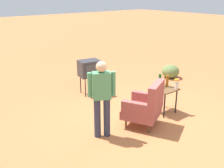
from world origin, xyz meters
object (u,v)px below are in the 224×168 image
Objects in this scene: side_table at (164,92)px; flower_vase at (177,83)px; bottle_wine_green at (160,80)px; tv_on_stand at (89,69)px; armchair at (146,106)px; person_standing at (102,95)px; bottle_tall_amber at (167,81)px; soda_can_red at (162,85)px.

side_table is 0.39m from flower_vase.
side_table is 0.32m from bottle_wine_green.
side_table is 2.37m from tv_on_stand.
flower_vase is at bearing 114.36° from bottle_wine_green.
person_standing is (1.04, -0.26, 0.44)m from armchair.
flower_vase is at bearing 104.72° from bottle_tall_amber.
tv_on_stand is 2.30m from soda_can_red.
armchair is 4.00× the size of flower_vase.
person_standing is 13.44× the size of soda_can_red.
bottle_wine_green is at bearing -52.06° from bottle_tall_amber.
bottle_tall_amber is 2.46× the size of soda_can_red.
armchair is 1.16m from person_standing.
soda_can_red is at bearing -7.76° from bottle_tall_amber.
armchair is 0.91m from side_table.
bottle_wine_green reaches higher than side_table.
side_table is at bearing 15.52° from bottle_tall_amber.
bottle_tall_amber is at bearing -75.28° from flower_vase.
tv_on_stand is 2.20m from bottle_wine_green.
person_standing reaches higher than bottle_wine_green.
armchair reaches higher than soda_can_red.
soda_can_red is 0.37m from flower_vase.
bottle_tall_amber is (-2.06, -0.02, -0.14)m from person_standing.
flower_vase reaches higher than soda_can_red.
tv_on_stand is at bearing -118.53° from person_standing.
person_standing is 6.19× the size of flower_vase.
person_standing is 2.07m from bottle_tall_amber.
tv_on_stand is 8.44× the size of soda_can_red.
flower_vase is at bearing 110.40° from tv_on_stand.
bottle_wine_green reaches higher than flower_vase.
soda_can_red is at bearing -50.45° from flower_vase.
side_table is 0.17m from soda_can_red.
armchair is at bearing 18.77° from soda_can_red.
tv_on_stand is 2.54m from person_standing.
bottle_tall_amber is 0.19m from bottle_wine_green.
bottle_wine_green is 0.44m from flower_vase.
bottle_tall_amber is at bearing -164.48° from side_table.
person_standing is (1.21, 2.23, 0.16)m from tv_on_stand.
bottle_tall_amber is at bearing 111.02° from tv_on_stand.
bottle_tall_amber is at bearing -165.12° from armchair.
bottle_tall_amber is 0.94× the size of bottle_wine_green.
tv_on_stand reaches higher than bottle_tall_amber.
armchair is at bearing 14.88° from bottle_tall_amber.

